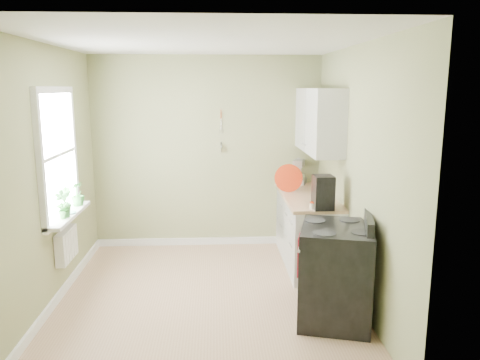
{
  "coord_description": "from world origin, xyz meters",
  "views": [
    {
      "loc": [
        0.11,
        -4.77,
        2.26
      ],
      "look_at": [
        0.4,
        0.55,
        1.2
      ],
      "focal_mm": 35.0,
      "sensor_mm": 36.0,
      "label": 1
    }
  ],
  "objects_px": {
    "stove": "(336,273)",
    "coffee_maker": "(323,193)",
    "kettle": "(286,183)",
    "stand_mixer": "(299,172)"
  },
  "relations": [
    {
      "from": "stove",
      "to": "kettle",
      "type": "relative_size",
      "value": 5.09
    },
    {
      "from": "stove",
      "to": "coffee_maker",
      "type": "height_order",
      "value": "coffee_maker"
    },
    {
      "from": "stove",
      "to": "stand_mixer",
      "type": "bearing_deg",
      "value": 89.28
    },
    {
      "from": "stand_mixer",
      "to": "kettle",
      "type": "height_order",
      "value": "stand_mixer"
    },
    {
      "from": "stove",
      "to": "coffee_maker",
      "type": "xyz_separation_m",
      "value": [
        0.04,
        0.84,
        0.61
      ]
    },
    {
      "from": "stove",
      "to": "kettle",
      "type": "height_order",
      "value": "kettle"
    },
    {
      "from": "stove",
      "to": "kettle",
      "type": "xyz_separation_m",
      "value": [
        -0.23,
        1.8,
        0.53
      ]
    },
    {
      "from": "stand_mixer",
      "to": "kettle",
      "type": "xyz_separation_m",
      "value": [
        -0.26,
        -0.47,
        -0.06
      ]
    },
    {
      "from": "stove",
      "to": "stand_mixer",
      "type": "xyz_separation_m",
      "value": [
        0.03,
        2.27,
        0.59
      ]
    },
    {
      "from": "kettle",
      "to": "stand_mixer",
      "type": "bearing_deg",
      "value": 61.39
    }
  ]
}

